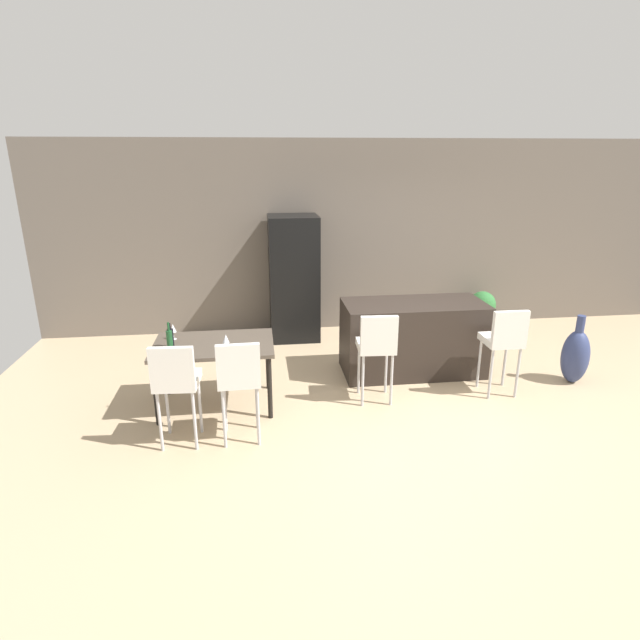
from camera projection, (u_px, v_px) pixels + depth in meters
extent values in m
plane|color=tan|center=(409.00, 395.00, 5.97)|extent=(10.00, 10.00, 0.00)
cube|color=#665B51|center=(366.00, 236.00, 7.98)|extent=(10.00, 0.12, 2.90)
cube|color=black|center=(413.00, 338.00, 6.49)|extent=(1.76, 0.78, 0.92)
cube|color=silver|center=(376.00, 346.00, 5.68)|extent=(0.42, 0.42, 0.08)
cube|color=silver|center=(379.00, 332.00, 5.45)|extent=(0.40, 0.08, 0.36)
cylinder|color=#B2B2B7|center=(359.00, 369.00, 5.93)|extent=(0.03, 0.03, 0.61)
cylinder|color=#B2B2B7|center=(386.00, 368.00, 5.95)|extent=(0.03, 0.03, 0.61)
cylinder|color=#B2B2B7|center=(363.00, 381.00, 5.63)|extent=(0.03, 0.03, 0.61)
cylinder|color=#B2B2B7|center=(391.00, 380.00, 5.65)|extent=(0.03, 0.03, 0.61)
cube|color=silver|center=(501.00, 340.00, 5.86)|extent=(0.40, 0.40, 0.08)
cube|color=silver|center=(510.00, 327.00, 5.63)|extent=(0.40, 0.06, 0.36)
cylinder|color=#B2B2B7|center=(479.00, 363.00, 6.10)|extent=(0.03, 0.03, 0.61)
cylinder|color=#B2B2B7|center=(505.00, 362.00, 6.13)|extent=(0.03, 0.03, 0.61)
cylinder|color=#B2B2B7|center=(491.00, 374.00, 5.79)|extent=(0.03, 0.03, 0.61)
cylinder|color=#B2B2B7|center=(518.00, 373.00, 5.83)|extent=(0.03, 0.03, 0.61)
cube|color=#4C4238|center=(214.00, 345.00, 5.51)|extent=(1.28, 0.85, 0.04)
cylinder|color=black|center=(167.00, 366.00, 5.90)|extent=(0.05, 0.05, 0.70)
cylinder|color=black|center=(268.00, 361.00, 6.04)|extent=(0.05, 0.05, 0.70)
cylinder|color=black|center=(156.00, 394.00, 5.22)|extent=(0.05, 0.05, 0.70)
cylinder|color=black|center=(270.00, 388.00, 5.36)|extent=(0.05, 0.05, 0.70)
cube|color=silver|center=(178.00, 380.00, 4.82)|extent=(0.42, 0.42, 0.08)
cube|color=silver|center=(172.00, 366.00, 4.59)|extent=(0.40, 0.08, 0.36)
cylinder|color=#B2B2B7|center=(167.00, 406.00, 5.07)|extent=(0.03, 0.03, 0.61)
cylinder|color=#B2B2B7|center=(200.00, 405.00, 5.09)|extent=(0.03, 0.03, 0.61)
cylinder|color=#B2B2B7|center=(160.00, 422.00, 4.77)|extent=(0.03, 0.03, 0.61)
cylinder|color=#B2B2B7|center=(195.00, 421.00, 4.79)|extent=(0.03, 0.03, 0.61)
cube|color=silver|center=(239.00, 377.00, 4.89)|extent=(0.41, 0.41, 0.08)
cube|color=silver|center=(238.00, 363.00, 4.66)|extent=(0.40, 0.07, 0.36)
cylinder|color=#B2B2B7|center=(225.00, 403.00, 5.12)|extent=(0.03, 0.03, 0.61)
cylinder|color=#B2B2B7|center=(257.00, 401.00, 5.17)|extent=(0.03, 0.03, 0.61)
cylinder|color=#B2B2B7|center=(224.00, 419.00, 4.82)|extent=(0.03, 0.03, 0.61)
cylinder|color=#B2B2B7|center=(258.00, 416.00, 4.87)|extent=(0.03, 0.03, 0.61)
cylinder|color=#194723|center=(170.00, 342.00, 5.21)|extent=(0.06, 0.06, 0.24)
cylinder|color=#194723|center=(168.00, 327.00, 5.16)|extent=(0.02, 0.02, 0.09)
cylinder|color=black|center=(171.00, 338.00, 5.36)|extent=(0.07, 0.07, 0.20)
cylinder|color=black|center=(170.00, 326.00, 5.32)|extent=(0.02, 0.02, 0.06)
cylinder|color=silver|center=(174.00, 339.00, 5.63)|extent=(0.06, 0.06, 0.00)
cylinder|color=silver|center=(174.00, 335.00, 5.62)|extent=(0.01, 0.01, 0.08)
cone|color=silver|center=(173.00, 328.00, 5.59)|extent=(0.07, 0.07, 0.09)
cylinder|color=silver|center=(227.00, 350.00, 5.31)|extent=(0.06, 0.06, 0.00)
cylinder|color=silver|center=(226.00, 346.00, 5.30)|extent=(0.01, 0.01, 0.08)
cone|color=silver|center=(226.00, 339.00, 5.27)|extent=(0.07, 0.07, 0.09)
cube|color=black|center=(294.00, 278.00, 7.59)|extent=(0.72, 0.68, 1.84)
ellipsoid|color=navy|center=(575.00, 357.00, 6.22)|extent=(0.32, 0.32, 0.67)
cylinder|color=navy|center=(581.00, 324.00, 6.09)|extent=(0.10, 0.10, 0.21)
cylinder|color=#38383D|center=(480.00, 322.00, 8.18)|extent=(0.24, 0.24, 0.22)
sphere|color=#2D6B33|center=(482.00, 304.00, 8.09)|extent=(0.42, 0.42, 0.42)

